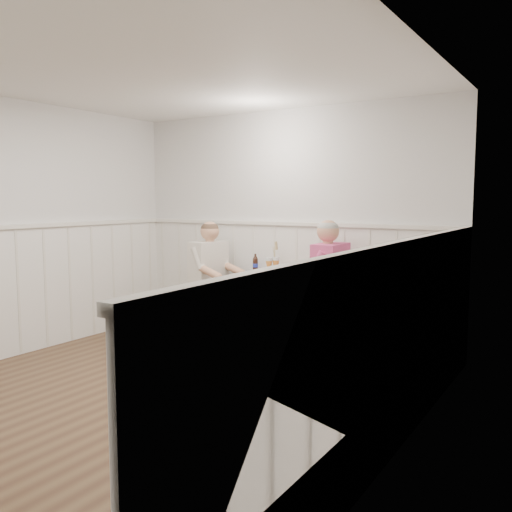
# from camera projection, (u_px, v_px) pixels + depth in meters

# --- Properties ---
(ground_plane) EXTENTS (4.50, 4.50, 0.00)m
(ground_plane) POSITION_uv_depth(u_px,v_px,m) (152.00, 396.00, 4.42)
(ground_plane) COLOR #432B1C
(room_shell) EXTENTS (4.04, 4.54, 2.60)m
(room_shell) POSITION_uv_depth(u_px,v_px,m) (148.00, 209.00, 4.26)
(room_shell) COLOR silver
(room_shell) RESTS_ON ground
(wainscot) EXTENTS (4.00, 4.49, 1.34)m
(wainscot) POSITION_uv_depth(u_px,v_px,m) (203.00, 299.00, 4.92)
(wainscot) COLOR white
(wainscot) RESTS_ON ground
(dining_table) EXTENTS (0.89, 0.70, 0.75)m
(dining_table) POSITION_uv_depth(u_px,v_px,m) (266.00, 286.00, 5.91)
(dining_table) COLOR brown
(dining_table) RESTS_ON ground
(chair_right) EXTENTS (0.55, 0.55, 0.89)m
(chair_right) POSITION_uv_depth(u_px,v_px,m) (329.00, 310.00, 5.47)
(chair_right) COLOR tan
(chair_right) RESTS_ON ground
(chair_left) EXTENTS (0.47, 0.47, 0.82)m
(chair_left) POSITION_uv_depth(u_px,v_px,m) (210.00, 298.00, 6.31)
(chair_left) COLOR tan
(chair_left) RESTS_ON ground
(man_in_pink) EXTENTS (0.65, 0.46, 1.41)m
(man_in_pink) POSITION_uv_depth(u_px,v_px,m) (326.00, 298.00, 5.52)
(man_in_pink) COLOR #3F3F47
(man_in_pink) RESTS_ON ground
(diner_cream) EXTENTS (0.68, 0.48, 1.37)m
(diner_cream) POSITION_uv_depth(u_px,v_px,m) (211.00, 288.00, 6.27)
(diner_cream) COLOR #3F3F47
(diner_cream) RESTS_ON ground
(plate_man) EXTENTS (0.28, 0.28, 0.07)m
(plate_man) POSITION_uv_depth(u_px,v_px,m) (280.00, 277.00, 5.77)
(plate_man) COLOR white
(plate_man) RESTS_ON dining_table
(plate_diner) EXTENTS (0.24, 0.24, 0.06)m
(plate_diner) POSITION_uv_depth(u_px,v_px,m) (249.00, 274.00, 5.97)
(plate_diner) COLOR white
(plate_diner) RESTS_ON dining_table
(beer_glass_a) EXTENTS (0.08, 0.08, 0.20)m
(beer_glass_a) POSITION_uv_depth(u_px,v_px,m) (276.00, 263.00, 6.06)
(beer_glass_a) COLOR silver
(beer_glass_a) RESTS_ON dining_table
(beer_glass_b) EXTENTS (0.08, 0.08, 0.19)m
(beer_glass_b) POSITION_uv_depth(u_px,v_px,m) (269.00, 263.00, 6.06)
(beer_glass_b) COLOR silver
(beer_glass_b) RESTS_ON dining_table
(beer_bottle) EXTENTS (0.06, 0.06, 0.22)m
(beer_bottle) POSITION_uv_depth(u_px,v_px,m) (255.00, 264.00, 6.27)
(beer_bottle) COLOR black
(beer_bottle) RESTS_ON dining_table
(rolled_napkin) EXTENTS (0.19, 0.12, 0.04)m
(rolled_napkin) POSITION_uv_depth(u_px,v_px,m) (268.00, 280.00, 5.58)
(rolled_napkin) COLOR white
(rolled_napkin) RESTS_ON dining_table
(grass_vase) EXTENTS (0.05, 0.05, 0.40)m
(grass_vase) POSITION_uv_depth(u_px,v_px,m) (274.00, 259.00, 6.10)
(grass_vase) COLOR silver
(grass_vase) RESTS_ON dining_table
(gingham_mat) EXTENTS (0.35, 0.31, 0.01)m
(gingham_mat) POSITION_uv_depth(u_px,v_px,m) (255.00, 272.00, 6.26)
(gingham_mat) COLOR #4D65B7
(gingham_mat) RESTS_ON dining_table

